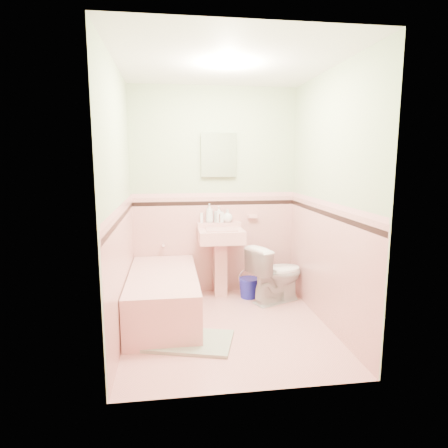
{
  "coord_description": "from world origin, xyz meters",
  "views": [
    {
      "loc": [
        -0.54,
        -3.6,
        1.65
      ],
      "look_at": [
        0.0,
        0.25,
        1.0
      ],
      "focal_mm": 31.14,
      "sensor_mm": 36.0,
      "label": 1
    }
  ],
  "objects": [
    {
      "name": "tub_faucet",
      "position": [
        -0.63,
        1.05,
        0.63
      ],
      "size": [
        0.04,
        0.12,
        0.04
      ],
      "primitive_type": "cylinder",
      "rotation": [
        1.57,
        0.0,
        0.0
      ],
      "color": "silver",
      "rests_on": "wall_back"
    },
    {
      "name": "bucket",
      "position": [
        0.38,
        0.8,
        0.12
      ],
      "size": [
        0.31,
        0.31,
        0.24
      ],
      "primitive_type": null,
      "rotation": [
        0.0,
        0.0,
        -0.4
      ],
      "color": "#1B1E9F",
      "rests_on": "floor"
    },
    {
      "name": "sink",
      "position": [
        0.05,
        0.86,
        0.42
      ],
      "size": [
        0.53,
        0.48,
        0.83
      ],
      "primitive_type": null,
      "color": "#E1A099",
      "rests_on": "floor"
    },
    {
      "name": "wall_right",
      "position": [
        1.0,
        0.0,
        1.25
      ],
      "size": [
        0.0,
        2.5,
        2.5
      ],
      "primitive_type": "plane",
      "rotation": [
        1.57,
        0.0,
        -1.57
      ],
      "color": "#F2E3C5",
      "rests_on": "ground"
    },
    {
      "name": "sink_faucet",
      "position": [
        0.05,
        1.0,
        0.95
      ],
      "size": [
        0.02,
        0.02,
        0.1
      ],
      "primitive_type": "cylinder",
      "color": "silver",
      "rests_on": "sink"
    },
    {
      "name": "cap_left",
      "position": [
        -0.98,
        0.0,
        1.22
      ],
      "size": [
        0.0,
        2.2,
        2.2
      ],
      "primitive_type": "plane",
      "rotation": [
        1.57,
        0.0,
        1.57
      ],
      "color": "#E6A2A0",
      "rests_on": "ground"
    },
    {
      "name": "accent_back",
      "position": [
        0.0,
        1.08,
        1.12
      ],
      "size": [
        2.0,
        0.0,
        2.0
      ],
      "primitive_type": "plane",
      "rotation": [
        1.57,
        0.0,
        0.0
      ],
      "color": "black",
      "rests_on": "ground"
    },
    {
      "name": "soap_bottle_mid",
      "position": [
        0.05,
        1.04,
        0.99
      ],
      "size": [
        0.11,
        0.12,
        0.2
      ],
      "primitive_type": "imported",
      "rotation": [
        0.0,
        0.0,
        0.37
      ],
      "color": "#B2B2B2",
      "rests_on": "sink"
    },
    {
      "name": "soap_dish",
      "position": [
        0.47,
        1.06,
        0.95
      ],
      "size": [
        0.11,
        0.06,
        0.04
      ],
      "primitive_type": "cube",
      "color": "#E1A099",
      "rests_on": "wall_back"
    },
    {
      "name": "wainscot_back",
      "position": [
        0.0,
        1.09,
        0.6
      ],
      "size": [
        2.0,
        0.0,
        2.0
      ],
      "primitive_type": "plane",
      "rotation": [
        1.57,
        0.0,
        0.0
      ],
      "color": "#E9A49C",
      "rests_on": "ground"
    },
    {
      "name": "ceiling",
      "position": [
        0.0,
        0.0,
        2.5
      ],
      "size": [
        2.2,
        2.2,
        0.0
      ],
      "primitive_type": "plane",
      "rotation": [
        3.14,
        0.0,
        0.0
      ],
      "color": "white",
      "rests_on": "ground"
    },
    {
      "name": "soap_bottle_right",
      "position": [
        0.16,
        1.04,
        0.97
      ],
      "size": [
        0.16,
        0.16,
        0.16
      ],
      "primitive_type": "imported",
      "rotation": [
        0.0,
        0.0,
        -0.32
      ],
      "color": "#B2B2B2",
      "rests_on": "sink"
    },
    {
      "name": "wall_left",
      "position": [
        -1.0,
        0.0,
        1.25
      ],
      "size": [
        0.0,
        2.5,
        2.5
      ],
      "primitive_type": "plane",
      "rotation": [
        1.57,
        0.0,
        1.57
      ],
      "color": "#F2E3C5",
      "rests_on": "ground"
    },
    {
      "name": "medicine_cabinet",
      "position": [
        0.05,
        1.07,
        1.7
      ],
      "size": [
        0.4,
        0.04,
        0.5
      ],
      "primitive_type": "cube",
      "color": "white",
      "rests_on": "wall_back"
    },
    {
      "name": "cap_back",
      "position": [
        0.0,
        1.08,
        1.22
      ],
      "size": [
        2.0,
        0.0,
        2.0
      ],
      "primitive_type": "plane",
      "rotation": [
        1.57,
        0.0,
        0.0
      ],
      "color": "#E6A2A0",
      "rests_on": "ground"
    },
    {
      "name": "shoe",
      "position": [
        -0.57,
        -0.22,
        0.06
      ],
      "size": [
        0.18,
        0.13,
        0.07
      ],
      "primitive_type": "cube",
      "rotation": [
        0.0,
        0.0,
        0.34
      ],
      "color": "#BF1E59",
      "rests_on": "bath_mat"
    },
    {
      "name": "floor",
      "position": [
        0.0,
        0.0,
        0.0
      ],
      "size": [
        2.2,
        2.2,
        0.0
      ],
      "primitive_type": "plane",
      "color": "#E69E97",
      "rests_on": "ground"
    },
    {
      "name": "wall_back",
      "position": [
        0.0,
        1.1,
        1.25
      ],
      "size": [
        2.5,
        0.0,
        2.5
      ],
      "primitive_type": "plane",
      "rotation": [
        1.57,
        0.0,
        0.0
      ],
      "color": "#F2E3C5",
      "rests_on": "ground"
    },
    {
      "name": "bathtub",
      "position": [
        -0.63,
        0.33,
        0.23
      ],
      "size": [
        0.7,
        1.5,
        0.45
      ],
      "primitive_type": "cube",
      "color": "#E1A099",
      "rests_on": "floor"
    },
    {
      "name": "accent_left",
      "position": [
        -0.98,
        0.0,
        1.12
      ],
      "size": [
        0.0,
        2.2,
        2.2
      ],
      "primitive_type": "plane",
      "rotation": [
        1.57,
        0.0,
        1.57
      ],
      "color": "black",
      "rests_on": "ground"
    },
    {
      "name": "wainscot_front",
      "position": [
        0.0,
        -1.09,
        0.6
      ],
      "size": [
        2.0,
        0.0,
        2.0
      ],
      "primitive_type": "plane",
      "rotation": [
        -1.57,
        0.0,
        0.0
      ],
      "color": "#E9A49C",
      "rests_on": "ground"
    },
    {
      "name": "wainscot_left",
      "position": [
        -0.99,
        0.0,
        0.6
      ],
      "size": [
        0.0,
        2.2,
        2.2
      ],
      "primitive_type": "plane",
      "rotation": [
        1.57,
        0.0,
        1.57
      ],
      "color": "#E9A49C",
      "rests_on": "ground"
    },
    {
      "name": "tube",
      "position": [
        -0.16,
        1.04,
        0.95
      ],
      "size": [
        0.04,
        0.04,
        0.12
      ],
      "primitive_type": "cylinder",
      "rotation": [
        0.0,
        0.0,
        -0.22
      ],
      "color": "white",
      "rests_on": "sink"
    },
    {
      "name": "soap_bottle_left",
      "position": [
        -0.07,
        1.04,
        1.0
      ],
      "size": [
        0.1,
        0.1,
        0.23
      ],
      "primitive_type": "imported",
      "rotation": [
        0.0,
        0.0,
        -0.14
      ],
      "color": "#B2B2B2",
      "rests_on": "sink"
    },
    {
      "name": "cap_right",
      "position": [
        0.98,
        0.0,
        1.22
      ],
      "size": [
        0.0,
        2.2,
        2.2
      ],
      "primitive_type": "plane",
      "rotation": [
        1.57,
        0.0,
        -1.57
      ],
      "color": "#E6A2A0",
      "rests_on": "ground"
    },
    {
      "name": "wall_front",
      "position": [
        0.0,
        -1.1,
        1.25
      ],
      "size": [
        2.5,
        0.0,
        2.5
      ],
      "primitive_type": "plane",
      "rotation": [
        -1.57,
        0.0,
        0.0
      ],
      "color": "#F2E3C5",
      "rests_on": "ground"
    },
    {
      "name": "bath_mat",
      "position": [
        -0.39,
        -0.28,
        0.02
      ],
      "size": [
        0.87,
        0.69,
        0.03
      ],
      "primitive_type": "cube",
      "rotation": [
        0.0,
        0.0,
        -0.27
      ],
      "color": "#97A88C",
      "rests_on": "floor"
    },
    {
      "name": "toilet",
      "position": [
        0.67,
        0.63,
        0.34
      ],
      "size": [
        0.76,
        0.61,
        0.68
      ],
      "primitive_type": "imported",
      "rotation": [
        0.0,
        0.0,
        1.99
      ],
      "color": "white",
      "rests_on": "floor"
    },
    {
      "name": "wainscot_right",
      "position": [
        0.99,
        0.0,
        0.6
      ],
      "size": [
        0.0,
        2.2,
        2.2
      ],
      "primitive_type": "plane",
      "rotation": [
        1.57,
        0.0,
        -1.57
      ],
      "color": "#E9A49C",
      "rests_on": "ground"
    },
    {
      "name": "accent_right",
      "position": [
        0.98,
        0.0,
        1.12
      ],
      "size": [
        0.0,
        2.2,
        2.2
      ],
      "primitive_type": "plane",
      "rotation": [
        1.57,
        0.0,
        -1.57
      ],
      "color": "black",
      "rests_on": "ground"
    },
    {
      "name": "cap_front",
      "position": [
        0.0,
        -1.08,
        1.22
      ],
      "size": [
        2.0,
        0.0,
        2.0
      ],
      "primitive_type": "plane",
      "rotation": [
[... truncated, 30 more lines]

